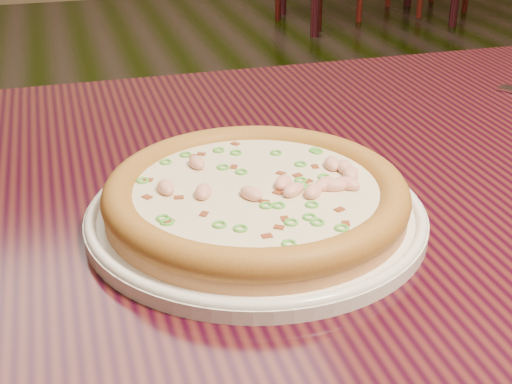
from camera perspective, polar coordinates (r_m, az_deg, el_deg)
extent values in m
cube|color=black|center=(0.72, 8.05, -0.63)|extent=(1.20, 0.80, 0.04)
cylinder|color=white|center=(0.63, 0.00, -1.94)|extent=(0.30, 0.30, 0.01)
torus|color=white|center=(0.63, 0.00, -1.46)|extent=(0.30, 0.30, 0.01)
cylinder|color=tan|center=(0.63, 0.00, -0.74)|extent=(0.26, 0.26, 0.02)
torus|color=#B6792F|center=(0.62, 0.00, 0.00)|extent=(0.27, 0.27, 0.03)
cylinder|color=#E6EAC8|center=(0.62, 0.00, 0.21)|extent=(0.22, 0.22, 0.00)
ellipsoid|color=#F2B29E|center=(0.61, -4.23, 0.03)|extent=(0.02, 0.03, 0.01)
ellipsoid|color=#F2B29E|center=(0.62, 5.53, 0.66)|extent=(0.03, 0.03, 0.01)
ellipsoid|color=#F2B29E|center=(0.62, -7.22, 0.36)|extent=(0.02, 0.03, 0.01)
ellipsoid|color=#F2B29E|center=(0.61, 3.00, 0.17)|extent=(0.03, 0.03, 0.01)
ellipsoid|color=#F2B29E|center=(0.64, 7.57, 1.46)|extent=(0.02, 0.03, 0.01)
ellipsoid|color=#F2B29E|center=(0.62, 7.36, 0.67)|extent=(0.03, 0.03, 0.01)
ellipsoid|color=#F2B29E|center=(0.61, 4.61, 0.08)|extent=(0.03, 0.03, 0.01)
ellipsoid|color=#F2B29E|center=(0.66, 6.11, 2.27)|extent=(0.02, 0.03, 0.01)
ellipsoid|color=#F2B29E|center=(0.62, 2.19, 0.77)|extent=(0.02, 0.03, 0.01)
ellipsoid|color=#F2B29E|center=(0.66, -4.75, 2.36)|extent=(0.02, 0.03, 0.01)
ellipsoid|color=#F2B29E|center=(0.65, 7.10, 2.00)|extent=(0.02, 0.03, 0.01)
ellipsoid|color=#F2B29E|center=(0.60, -0.39, -0.12)|extent=(0.02, 0.03, 0.01)
ellipsoid|color=#F2B29E|center=(0.62, 6.31, 0.54)|extent=(0.03, 0.02, 0.01)
cube|color=maroon|center=(0.55, 0.88, -3.61)|extent=(0.01, 0.01, 0.00)
cube|color=maroon|center=(0.57, -6.96, -2.39)|extent=(0.01, 0.01, 0.00)
cube|color=maroon|center=(0.62, 6.42, 0.36)|extent=(0.01, 0.01, 0.00)
cube|color=maroon|center=(0.69, -4.39, 2.98)|extent=(0.01, 0.01, 0.00)
cube|color=maroon|center=(0.59, 0.68, -0.85)|extent=(0.01, 0.01, 0.00)
cube|color=maroon|center=(0.71, -1.67, 3.81)|extent=(0.01, 0.01, 0.00)
cube|color=maroon|center=(0.57, 2.32, -2.22)|extent=(0.01, 0.01, 0.00)
cube|color=maroon|center=(0.61, 1.73, -0.13)|extent=(0.01, 0.01, 0.00)
cube|color=maroon|center=(0.64, 3.34, 1.28)|extent=(0.01, 0.01, 0.00)
cube|color=maroon|center=(0.59, 6.70, -1.48)|extent=(0.01, 0.01, 0.00)
cube|color=maroon|center=(0.60, -6.18, -0.51)|extent=(0.01, 0.01, 0.00)
cube|color=maroon|center=(0.66, 4.75, 1.98)|extent=(0.01, 0.01, 0.00)
cube|color=maroon|center=(0.68, -5.07, 2.79)|extent=(0.01, 0.01, 0.00)
cube|color=maroon|center=(0.63, 4.17, 0.80)|extent=(0.01, 0.01, 0.00)
cube|color=maroon|center=(0.64, -8.61, 0.90)|extent=(0.01, 0.01, 0.00)
cube|color=maroon|center=(0.58, -4.18, -1.84)|extent=(0.01, 0.01, 0.00)
cube|color=maroon|center=(0.56, 1.85, -2.92)|extent=(0.01, 0.01, 0.00)
cube|color=maroon|center=(0.64, 7.44, 0.99)|extent=(0.01, 0.01, 0.00)
cube|color=maroon|center=(0.61, -8.69, -0.48)|extent=(0.01, 0.01, 0.00)
cube|color=maroon|center=(0.57, 7.20, -2.60)|extent=(0.01, 0.01, 0.00)
cube|color=maroon|center=(0.66, -1.79, 1.96)|extent=(0.01, 0.01, 0.00)
cube|color=maroon|center=(0.64, 1.99, 1.44)|extent=(0.01, 0.01, 0.00)
torus|color=green|center=(0.59, 0.83, -1.10)|extent=(0.01, 0.01, 0.00)
torus|color=green|center=(0.69, 1.62, 3.14)|extent=(0.02, 0.02, 0.00)
torus|color=green|center=(0.63, 3.61, 0.94)|extent=(0.02, 0.02, 0.00)
torus|color=green|center=(0.64, 5.47, 1.19)|extent=(0.01, 0.01, 0.00)
torus|color=green|center=(0.64, -9.05, 0.90)|extent=(0.01, 0.01, 0.00)
torus|color=green|center=(0.56, 2.83, -2.45)|extent=(0.02, 0.02, 0.00)
torus|color=green|center=(0.56, -2.94, -2.64)|extent=(0.02, 0.02, 0.00)
torus|color=green|center=(0.69, 4.73, 3.33)|extent=(0.02, 0.02, 0.00)
torus|color=green|center=(0.69, 4.92, 3.23)|extent=(0.01, 0.01, 0.00)
torus|color=green|center=(0.57, -7.44, -2.11)|extent=(0.01, 0.01, 0.00)
torus|color=green|center=(0.56, 6.86, -2.88)|extent=(0.01, 0.01, 0.00)
torus|color=green|center=(0.67, -7.24, 2.39)|extent=(0.01, 0.01, 0.00)
torus|color=green|center=(0.53, 2.65, -4.16)|extent=(0.02, 0.02, 0.00)
torus|color=green|center=(0.55, -1.26, -2.95)|extent=(0.02, 0.02, 0.00)
torus|color=green|center=(0.59, 1.81, -1.09)|extent=(0.02, 0.02, 0.00)
torus|color=green|center=(0.69, -1.62, 3.15)|extent=(0.02, 0.02, 0.00)
torus|color=green|center=(0.65, -1.18, 1.61)|extent=(0.02, 0.02, 0.00)
torus|color=green|center=(0.59, 4.49, -1.03)|extent=(0.01, 0.01, 0.00)
torus|color=green|center=(0.69, -3.00, 3.34)|extent=(0.02, 0.02, 0.00)
torus|color=green|center=(0.66, -2.66, 1.98)|extent=(0.02, 0.02, 0.00)
torus|color=green|center=(0.57, 4.30, -2.02)|extent=(0.01, 0.01, 0.00)
torus|color=green|center=(0.57, -7.13, -2.40)|extent=(0.01, 0.01, 0.00)
torus|color=green|center=(0.68, -5.64, 2.98)|extent=(0.02, 0.02, 0.00)
torus|color=green|center=(0.56, 4.93, -2.45)|extent=(0.02, 0.02, 0.00)
torus|color=green|center=(0.66, 3.58, 2.22)|extent=(0.02, 0.02, 0.00)
torus|color=green|center=(0.62, 4.20, 0.36)|extent=(0.01, 0.01, 0.00)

